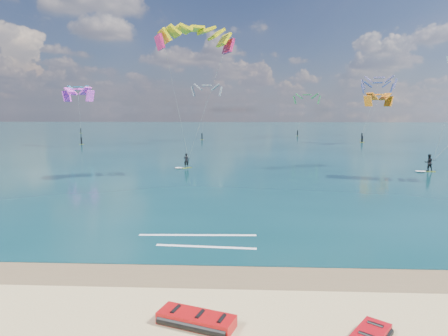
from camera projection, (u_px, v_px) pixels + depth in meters
The scene contains 7 objects.
ground at pixel (210, 160), 52.82m from camera, with size 320.00×320.00×0.00m, color tan.
wet_sand_strip at pixel (135, 274), 16.24m from camera, with size 320.00×2.40×0.01m, color brown.
sea at pixel (228, 133), 116.07m from camera, with size 320.00×200.00×0.04m, color #092D32.
packed_kite_mid at pixel (196, 325), 12.41m from camera, with size 2.64×1.22×0.44m, color red, non-canonical shape.
kitesurfer_main at pixel (190, 97), 40.71m from camera, with size 8.26×10.06×15.45m.
shoreline_foam at pixel (201, 240), 20.39m from camera, with size 6.23×2.33×0.01m.
distant_kites at pixel (250, 114), 86.22m from camera, with size 79.11×39.27×12.77m.
Camera 1 is at (4.33, -12.26, 6.64)m, focal length 32.00 mm.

